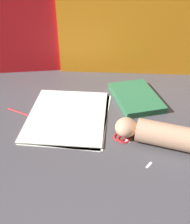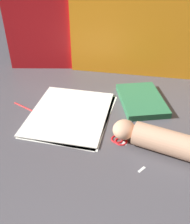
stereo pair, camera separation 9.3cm
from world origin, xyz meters
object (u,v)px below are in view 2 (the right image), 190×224
(paper_stack, at_px, (70,114))
(hand_forearm, at_px, (157,139))
(book_closed, at_px, (141,100))
(scissors, at_px, (125,135))

(paper_stack, distance_m, hand_forearm, 0.35)
(paper_stack, distance_m, book_closed, 0.30)
(paper_stack, xyz_separation_m, scissors, (0.22, -0.08, -0.00))
(book_closed, bearing_deg, paper_stack, -150.92)
(book_closed, xyz_separation_m, scissors, (-0.04, -0.23, -0.01))
(book_closed, height_order, hand_forearm, hand_forearm)
(hand_forearm, bearing_deg, scissors, 158.14)
(scissors, relative_size, hand_forearm, 0.56)
(paper_stack, relative_size, hand_forearm, 1.23)
(scissors, bearing_deg, hand_forearm, -21.86)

